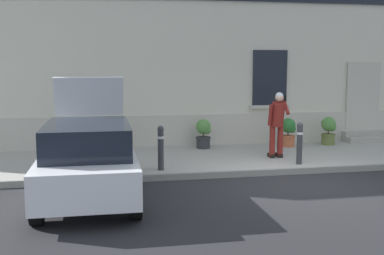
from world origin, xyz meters
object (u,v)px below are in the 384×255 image
at_px(bollard_near_person, 300,142).
at_px(planter_cream, 116,136).
at_px(hatchback_car_white, 89,159).
at_px(planter_olive, 329,130).
at_px(person_on_phone, 277,120).
at_px(planter_terracotta, 288,132).
at_px(bollard_far_left, 161,146).
at_px(planter_charcoal, 204,133).

xyz_separation_m(bollard_near_person, planter_cream, (-4.40, 2.53, -0.11)).
xyz_separation_m(hatchback_car_white, planter_olive, (7.16, 4.16, -0.19)).
xyz_separation_m(hatchback_car_white, person_on_phone, (4.80, 2.46, 0.35)).
distance_m(person_on_phone, planter_olive, 2.95).
relative_size(planter_terracotta, planter_olive, 1.00).
xyz_separation_m(bollard_far_left, planter_terracotta, (4.19, 2.46, -0.11)).
height_order(planter_cream, planter_olive, same).
xyz_separation_m(bollard_far_left, planter_olive, (5.55, 2.54, -0.11)).
bearing_deg(planter_cream, planter_olive, 0.11).
xyz_separation_m(planter_terracotta, planter_olive, (1.36, 0.08, 0.00)).
relative_size(bollard_near_person, bollard_far_left, 1.00).
distance_m(bollard_far_left, planter_charcoal, 3.13).
distance_m(bollard_near_person, person_on_phone, 0.99).
bearing_deg(planter_terracotta, planter_charcoal, 175.29).
relative_size(person_on_phone, planter_olive, 2.02).
relative_size(bollard_far_left, person_on_phone, 0.60).
relative_size(planter_charcoal, planter_terracotta, 1.00).
xyz_separation_m(planter_cream, planter_terracotta, (5.13, -0.07, 0.00)).
bearing_deg(planter_cream, hatchback_car_white, -99.11).
xyz_separation_m(person_on_phone, planter_olive, (2.35, 1.70, -0.54)).
height_order(bollard_near_person, planter_charcoal, bollard_near_person).
bearing_deg(bollard_far_left, planter_cream, 110.47).
distance_m(bollard_near_person, planter_terracotta, 2.57).
xyz_separation_m(person_on_phone, planter_cream, (-4.14, 1.69, -0.54)).
bearing_deg(person_on_phone, planter_terracotta, 63.23).
xyz_separation_m(hatchback_car_white, bollard_near_person, (5.06, 1.62, -0.09)).
xyz_separation_m(person_on_phone, planter_terracotta, (1.00, 1.62, -0.54)).
distance_m(bollard_near_person, planter_charcoal, 3.24).
bearing_deg(person_on_phone, planter_olive, 40.74).
height_order(hatchback_car_white, planter_cream, hatchback_car_white).
bearing_deg(planter_terracotta, planter_olive, 3.48).
distance_m(bollard_near_person, planter_olive, 3.30).
bearing_deg(planter_charcoal, bollard_near_person, -55.64).
xyz_separation_m(hatchback_car_white, planter_terracotta, (5.80, 4.08, -0.19)).
bearing_deg(person_on_phone, bollard_far_left, -160.25).
bearing_deg(bollard_near_person, hatchback_car_white, -162.28).
relative_size(bollard_far_left, planter_charcoal, 1.22).
distance_m(person_on_phone, planter_charcoal, 2.47).
bearing_deg(planter_charcoal, planter_terracotta, -4.71).
xyz_separation_m(planter_charcoal, planter_terracotta, (2.57, -0.21, 0.00)).
xyz_separation_m(bollard_near_person, bollard_far_left, (-3.45, 0.00, 0.00)).
height_order(person_on_phone, planter_cream, person_on_phone).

